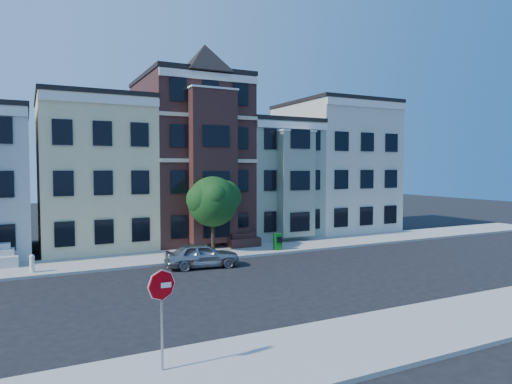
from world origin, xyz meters
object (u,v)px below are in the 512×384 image
street_tree (213,205)px  newspaper_box (278,242)px  parked_car (202,255)px  stop_sign (162,314)px  fire_hydrant (32,265)px

street_tree → newspaper_box: 4.88m
parked_car → stop_sign: 13.20m
parked_car → fire_hydrant: bearing=82.8°
street_tree → stop_sign: street_tree is taller
parked_car → newspaper_box: size_ratio=3.77×
fire_hydrant → stop_sign: stop_sign is taller
newspaper_box → fire_hydrant: newspaper_box is taller
parked_car → stop_sign: size_ratio=1.33×
newspaper_box → fire_hydrant: size_ratio=1.47×
street_tree → fire_hydrant: size_ratio=8.11×
newspaper_box → street_tree: bearing=167.9°
parked_car → newspaper_box: parked_car is taller
parked_car → fire_hydrant: size_ratio=5.53×
street_tree → parked_car: size_ratio=1.47×
newspaper_box → fire_hydrant: bearing=-171.2°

